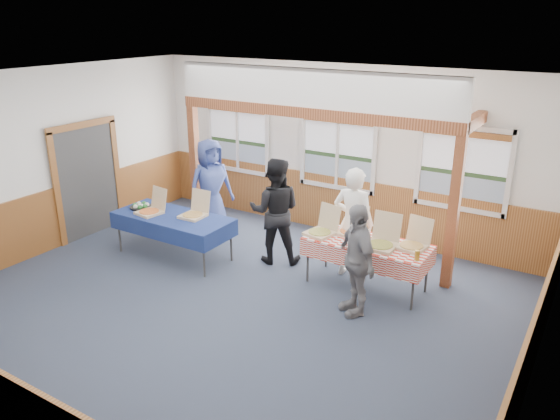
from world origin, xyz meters
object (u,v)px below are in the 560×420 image
object	(u,v)px
table_left	(173,218)
man_blue	(211,186)
person_grey	(356,260)
woman_black	(275,211)
table_right	(367,245)
woman_white	(353,223)

from	to	relation	value
table_left	man_blue	size ratio (longest dim) A/B	1.22
table_left	person_grey	world-z (taller)	person_grey
man_blue	person_grey	size ratio (longest dim) A/B	1.12
woman_black	table_right	bearing A→B (deg)	151.53
table_left	person_grey	xyz separation A→B (m)	(3.47, -0.10, 0.11)
man_blue	woman_white	bearing A→B (deg)	-72.64
woman_black	person_grey	bearing A→B (deg)	129.16
man_blue	person_grey	bearing A→B (deg)	-86.92
table_right	man_blue	xyz separation A→B (m)	(-3.53, 0.63, 0.21)
table_left	woman_black	xyz separation A→B (m)	(1.60, 0.77, 0.20)
woman_black	person_grey	xyz separation A→B (m)	(1.87, -0.87, -0.09)
table_right	woman_black	world-z (taller)	woman_black
woman_white	man_blue	distance (m)	3.18
table_left	woman_black	world-z (taller)	woman_black
man_blue	person_grey	world-z (taller)	man_blue
table_right	table_left	bearing A→B (deg)	-155.67
woman_white	person_grey	xyz separation A→B (m)	(0.53, -1.05, -0.09)
woman_white	person_grey	size ratio (longest dim) A/B	1.11
table_left	man_blue	bearing A→B (deg)	107.37
table_left	table_right	xyz separation A→B (m)	(3.30, 0.70, -0.01)
table_right	woman_white	size ratio (longest dim) A/B	1.11
table_left	table_right	world-z (taller)	same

